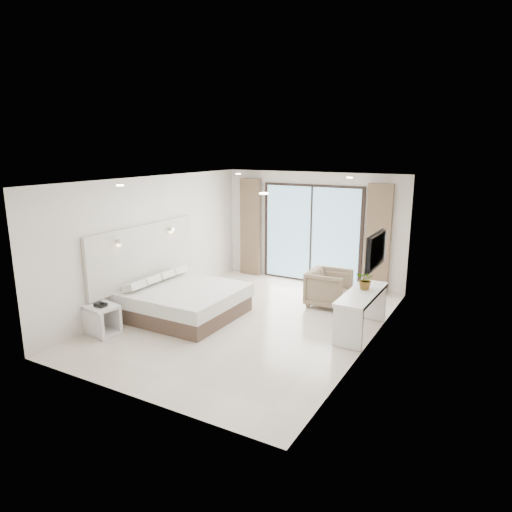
# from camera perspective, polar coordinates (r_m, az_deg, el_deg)

# --- Properties ---
(ground) EXTENTS (6.20, 6.20, 0.00)m
(ground) POSITION_cam_1_polar(r_m,az_deg,el_deg) (8.87, -0.98, -8.20)
(ground) COLOR beige
(ground) RESTS_ON ground
(room_shell) EXTENTS (4.62, 6.22, 2.72)m
(room_shell) POSITION_cam_1_polar(r_m,az_deg,el_deg) (9.12, 0.19, 2.78)
(room_shell) COLOR silver
(room_shell) RESTS_ON ground
(bed) EXTENTS (2.07, 1.97, 0.72)m
(bed) POSITION_cam_1_polar(r_m,az_deg,el_deg) (9.18, -8.99, -5.58)
(bed) COLOR brown
(bed) RESTS_ON ground
(nightstand) EXTENTS (0.65, 0.57, 0.52)m
(nightstand) POSITION_cam_1_polar(r_m,az_deg,el_deg) (8.71, -18.75, -7.50)
(nightstand) COLOR white
(nightstand) RESTS_ON ground
(phone) EXTENTS (0.20, 0.16, 0.07)m
(phone) POSITION_cam_1_polar(r_m,az_deg,el_deg) (8.55, -18.86, -5.79)
(phone) COLOR black
(phone) RESTS_ON nightstand
(console_desk) EXTENTS (0.52, 1.67, 0.77)m
(console_desk) POSITION_cam_1_polar(r_m,az_deg,el_deg) (8.37, 13.07, -5.76)
(console_desk) COLOR white
(console_desk) RESTS_ON ground
(plant) EXTENTS (0.34, 0.38, 0.29)m
(plant) POSITION_cam_1_polar(r_m,az_deg,el_deg) (8.45, 13.58, -3.13)
(plant) COLOR #33662D
(plant) RESTS_ON console_desk
(armchair) EXTENTS (0.81, 0.86, 0.85)m
(armchair) POSITION_cam_1_polar(r_m,az_deg,el_deg) (9.71, 9.11, -3.77)
(armchair) COLOR #886E59
(armchair) RESTS_ON ground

